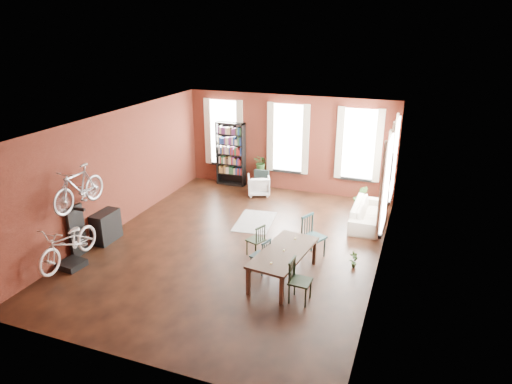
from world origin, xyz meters
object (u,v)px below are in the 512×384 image
at_px(bicycle_floor, 66,225).
at_px(console_table, 106,227).
at_px(dining_chair_a, 260,255).
at_px(bookshelf, 231,154).
at_px(white_armchair, 259,184).
at_px(cream_sofa, 368,210).
at_px(dining_chair_b, 256,240).
at_px(dining_chair_d, 314,237).
at_px(dining_chair_c, 300,281).
at_px(plant_stand, 261,179).
at_px(bike_trainer, 72,264).
at_px(dining_table, 283,265).

bearing_deg(bicycle_floor, console_table, 92.96).
distance_m(dining_chair_a, console_table, 4.29).
height_order(bookshelf, console_table, bookshelf).
bearing_deg(console_table, bicycle_floor, -84.79).
distance_m(dining_chair_a, white_armchair, 4.95).
xyz_separation_m(cream_sofa, bicycle_floor, (-6.10, -4.96, 0.69)).
bearing_deg(dining_chair_b, bicycle_floor, -38.60).
bearing_deg(dining_chair_d, bicycle_floor, 140.40).
xyz_separation_m(dining_chair_c, plant_stand, (-3.06, 6.10, -0.14)).
height_order(dining_chair_a, dining_chair_d, dining_chair_d).
distance_m(dining_chair_d, cream_sofa, 2.65).
distance_m(bookshelf, white_armchair, 1.59).
bearing_deg(dining_chair_a, plant_stand, -144.24).
relative_size(cream_sofa, plant_stand, 3.26).
relative_size(bookshelf, cream_sofa, 1.06).
height_order(white_armchair, plant_stand, white_armchair).
xyz_separation_m(dining_chair_d, bike_trainer, (-5.14, -2.48, -0.45)).
bearing_deg(plant_stand, dining_chair_a, -70.13).
bearing_deg(bicycle_floor, dining_chair_a, 16.40).
xyz_separation_m(white_armchair, plant_stand, (-0.15, 0.63, -0.04)).
distance_m(dining_table, bike_trainer, 4.94).
bearing_deg(dining_chair_d, dining_table, -172.79).
relative_size(dining_chair_b, dining_chair_c, 0.87).
bearing_deg(dining_chair_d, console_table, 125.54).
bearing_deg(plant_stand, dining_chair_d, -55.48).
bearing_deg(dining_chair_b, bookshelf, -127.79).
distance_m(dining_chair_d, console_table, 5.35).
bearing_deg(dining_chair_c, cream_sofa, -7.39).
xyz_separation_m(dining_chair_a, bicycle_floor, (-4.15, -1.40, 0.69)).
height_order(dining_chair_b, dining_chair_c, dining_chair_c).
relative_size(white_armchair, cream_sofa, 0.35).
bearing_deg(dining_chair_c, console_table, 83.35).
relative_size(dining_chair_a, dining_chair_c, 0.88).
distance_m(white_armchair, cream_sofa, 3.85).
bearing_deg(white_armchair, console_table, 37.81).
relative_size(console_table, bicycle_floor, 0.42).
distance_m(dining_chair_c, bike_trainer, 5.38).
bearing_deg(cream_sofa, bike_trainer, 128.90).
height_order(cream_sofa, bicycle_floor, bicycle_floor).
relative_size(dining_chair_c, bicycle_floor, 0.49).
distance_m(dining_chair_c, cream_sofa, 4.47).
bearing_deg(bicycle_floor, dining_chair_b, 26.91).
relative_size(dining_chair_d, plant_stand, 1.64).
relative_size(dining_chair_a, plant_stand, 1.27).
distance_m(dining_table, dining_chair_c, 0.93).
distance_m(dining_chair_b, bike_trainer, 4.35).
bearing_deg(bicycle_floor, bike_trainer, 144.09).
height_order(console_table, plant_stand, console_table).
bearing_deg(dining_table, dining_chair_a, 175.84).
distance_m(bike_trainer, console_table, 1.48).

